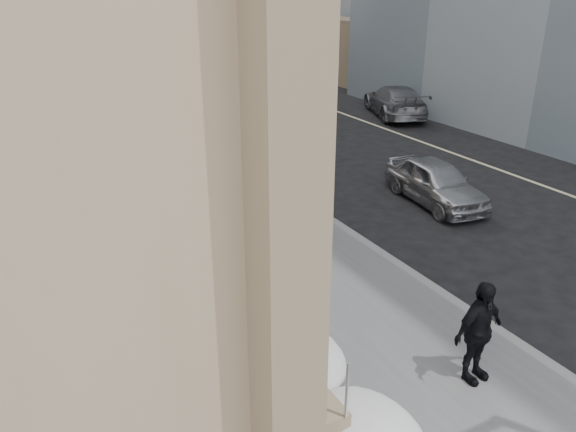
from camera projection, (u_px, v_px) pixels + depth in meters
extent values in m
plane|color=black|center=(365.00, 353.00, 10.37)|extent=(140.00, 140.00, 0.00)
cube|color=#4F5052|center=(189.00, 186.00, 18.47)|extent=(5.00, 80.00, 0.12)
cube|color=slate|center=(261.00, 174.00, 19.60)|extent=(0.24, 80.00, 0.12)
cube|color=#BFB78C|center=(434.00, 146.00, 23.02)|extent=(0.15, 70.00, 0.01)
cube|color=#837454|center=(70.00, 120.00, 25.47)|extent=(1.10, 44.00, 0.90)
cylinder|color=silver|center=(77.00, 99.00, 25.31)|extent=(0.06, 42.00, 0.06)
cube|color=black|center=(71.00, 58.00, 18.20)|extent=(0.20, 2.20, 4.50)
cube|color=#837454|center=(527.00, 87.00, 24.40)|extent=(2.00, 80.00, 4.00)
cylinder|color=#2D2D30|center=(221.00, 46.00, 21.43)|extent=(0.18, 0.18, 8.00)
cylinder|color=#2D2D30|center=(110.00, 16.00, 37.68)|extent=(0.18, 0.18, 8.00)
cylinder|color=#2D2D30|center=(165.00, 50.00, 28.36)|extent=(0.20, 0.20, 6.00)
imported|color=black|center=(87.00, 3.00, 25.95)|extent=(0.18, 0.22, 1.10)
ellipsoid|color=silver|center=(297.00, 355.00, 9.56)|extent=(1.50, 2.10, 0.68)
ellipsoid|color=silver|center=(215.00, 258.00, 12.83)|extent=(1.60, 2.20, 0.72)
ellipsoid|color=silver|center=(161.00, 203.00, 16.05)|extent=(1.40, 2.00, 0.64)
ellipsoid|color=silver|center=(132.00, 163.00, 19.34)|extent=(1.70, 2.30, 0.76)
ellipsoid|color=silver|center=(106.00, 138.00, 22.57)|extent=(1.50, 2.10, 0.66)
imported|color=#4C2817|center=(189.00, 223.00, 12.79)|extent=(2.15, 2.89, 2.22)
imported|color=black|center=(185.00, 189.00, 12.60)|extent=(0.74, 0.63, 1.72)
imported|color=#492315|center=(262.00, 206.00, 14.31)|extent=(1.81, 1.94, 1.79)
imported|color=black|center=(259.00, 175.00, 14.12)|extent=(0.98, 0.85, 1.73)
imported|color=black|center=(478.00, 332.00, 9.19)|extent=(1.12, 0.55, 1.85)
imported|color=#A4A5AB|center=(436.00, 182.00, 17.04)|extent=(2.06, 4.09, 1.34)
imported|color=slate|center=(395.00, 101.00, 27.81)|extent=(3.87, 5.64, 1.52)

